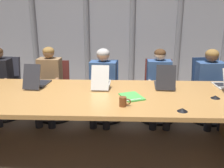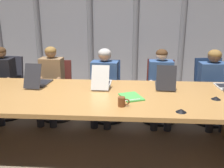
# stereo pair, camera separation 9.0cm
# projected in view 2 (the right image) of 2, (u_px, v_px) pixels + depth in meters

# --- Properties ---
(ground_plane) EXTENTS (11.86, 11.86, 0.00)m
(ground_plane) POSITION_uv_depth(u_px,v_px,m) (100.00, 148.00, 3.38)
(ground_plane) COLOR #7F705B
(conference_table) EXTENTS (4.02, 1.28, 0.75)m
(conference_table) POSITION_uv_depth(u_px,v_px,m) (99.00, 105.00, 3.21)
(conference_table) COLOR #B77F42
(conference_table) RESTS_ON ground_plane
(curtain_backdrop) EXTENTS (5.93, 0.17, 3.12)m
(curtain_backdrop) POSITION_uv_depth(u_px,v_px,m) (112.00, 16.00, 5.33)
(curtain_backdrop) COLOR #9999A0
(curtain_backdrop) RESTS_ON ground_plane
(laptop_left_mid) EXTENTS (0.27, 0.48, 0.32)m
(laptop_left_mid) POSITION_uv_depth(u_px,v_px,m) (38.00, 81.00, 3.51)
(laptop_left_mid) COLOR #2D2D33
(laptop_left_mid) RESTS_ON conference_table
(laptop_center) EXTENTS (0.23, 0.50, 0.31)m
(laptop_center) POSITION_uv_depth(u_px,v_px,m) (102.00, 82.00, 3.47)
(laptop_center) COLOR beige
(laptop_center) RESTS_ON conference_table
(laptop_right_mid) EXTENTS (0.27, 0.42, 0.33)m
(laptop_right_mid) POSITION_uv_depth(u_px,v_px,m) (165.00, 83.00, 3.39)
(laptop_right_mid) COLOR #2D2D33
(laptop_right_mid) RESTS_ON conference_table
(office_chair_left_end) EXTENTS (0.60, 0.60, 0.96)m
(office_chair_left_end) POSITION_uv_depth(u_px,v_px,m) (8.00, 94.00, 4.37)
(office_chair_left_end) COLOR #2D2D38
(office_chair_left_end) RESTS_ON ground_plane
(office_chair_left_mid) EXTENTS (0.60, 0.60, 0.90)m
(office_chair_left_mid) POSITION_uv_depth(u_px,v_px,m) (58.00, 96.00, 4.31)
(office_chair_left_mid) COLOR #511E19
(office_chair_left_mid) RESTS_ON ground_plane
(office_chair_center) EXTENTS (0.60, 0.60, 0.92)m
(office_chair_center) POSITION_uv_depth(u_px,v_px,m) (107.00, 97.00, 4.26)
(office_chair_center) COLOR navy
(office_chair_center) RESTS_ON ground_plane
(office_chair_right_mid) EXTENTS (0.60, 0.60, 0.94)m
(office_chair_right_mid) POSITION_uv_depth(u_px,v_px,m) (159.00, 97.00, 4.20)
(office_chair_right_mid) COLOR #511E19
(office_chair_right_mid) RESTS_ON ground_plane
(office_chair_right_end) EXTENTS (0.60, 0.61, 0.98)m
(office_chair_right_end) POSITION_uv_depth(u_px,v_px,m) (210.00, 98.00, 4.15)
(office_chair_right_end) COLOR navy
(office_chair_right_end) RESTS_ON ground_plane
(person_left_end) EXTENTS (0.39, 0.56, 1.16)m
(person_left_end) POSITION_uv_depth(u_px,v_px,m) (1.00, 80.00, 4.13)
(person_left_end) COLOR black
(person_left_end) RESTS_ON ground_plane
(person_left_mid) EXTENTS (0.38, 0.56, 1.17)m
(person_left_mid) POSITION_uv_depth(u_px,v_px,m) (51.00, 80.00, 4.07)
(person_left_mid) COLOR olive
(person_left_mid) RESTS_ON ground_plane
(person_center) EXTENTS (0.45, 0.57, 1.15)m
(person_center) POSITION_uv_depth(u_px,v_px,m) (104.00, 81.00, 4.02)
(person_center) COLOR #335184
(person_center) RESTS_ON ground_plane
(person_right_mid) EXTENTS (0.37, 0.55, 1.15)m
(person_right_mid) POSITION_uv_depth(u_px,v_px,m) (161.00, 83.00, 3.96)
(person_right_mid) COLOR #335184
(person_right_mid) RESTS_ON ground_plane
(person_right_end) EXTENTS (0.43, 0.56, 1.15)m
(person_right_end) POSITION_uv_depth(u_px,v_px,m) (214.00, 83.00, 3.91)
(person_right_end) COLOR #335184
(person_right_end) RESTS_ON ground_plane
(coffee_mug_near) EXTENTS (0.13, 0.08, 0.10)m
(coffee_mug_near) POSITION_uv_depth(u_px,v_px,m) (122.00, 102.00, 2.78)
(coffee_mug_near) COLOR brown
(coffee_mug_near) RESTS_ON conference_table
(conference_mic_left_side) EXTENTS (0.11, 0.11, 0.03)m
(conference_mic_left_side) POSITION_uv_depth(u_px,v_px,m) (216.00, 98.00, 3.00)
(conference_mic_left_side) COLOR black
(conference_mic_left_side) RESTS_ON conference_table
(conference_mic_middle) EXTENTS (0.11, 0.11, 0.03)m
(conference_mic_middle) POSITION_uv_depth(u_px,v_px,m) (181.00, 111.00, 2.64)
(conference_mic_middle) COLOR black
(conference_mic_middle) RESTS_ON conference_table
(spiral_notepad) EXTENTS (0.32, 0.37, 0.03)m
(spiral_notepad) POSITION_uv_depth(u_px,v_px,m) (131.00, 97.00, 3.06)
(spiral_notepad) COLOR #4CB74C
(spiral_notepad) RESTS_ON conference_table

